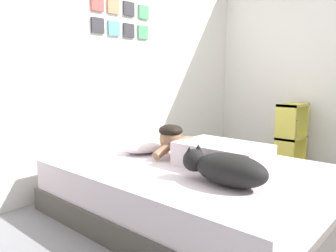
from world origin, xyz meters
name	(u,v)px	position (x,y,z in m)	size (l,w,h in m)	color
ground_plane	(232,209)	(0.00, 0.00, 0.00)	(11.96, 11.96, 0.00)	gray
back_wall	(119,59)	(0.00, 1.38, 1.25)	(3.98, 0.12, 2.50)	silver
side_wall_right	(307,62)	(2.04, 0.16, 1.25)	(0.10, 5.65, 2.50)	silver
bed	(189,190)	(-0.32, 0.20, 0.20)	(1.48, 2.03, 0.41)	#4C4742
pillow	(148,145)	(-0.23, 0.73, 0.47)	(0.52, 0.32, 0.11)	silver
person_lying	(207,151)	(-0.24, 0.09, 0.52)	(0.43, 0.92, 0.27)	silver
dog	(226,168)	(-0.56, -0.27, 0.52)	(0.26, 0.57, 0.21)	black
coffee_cup	(164,149)	(-0.18, 0.58, 0.45)	(0.13, 0.09, 0.07)	#D84C47
cell_phone	(254,167)	(-0.09, -0.22, 0.42)	(0.07, 0.14, 0.01)	black
bookshelf	(291,134)	(1.67, 0.18, 0.38)	(0.45, 0.24, 0.75)	#D8CC4C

